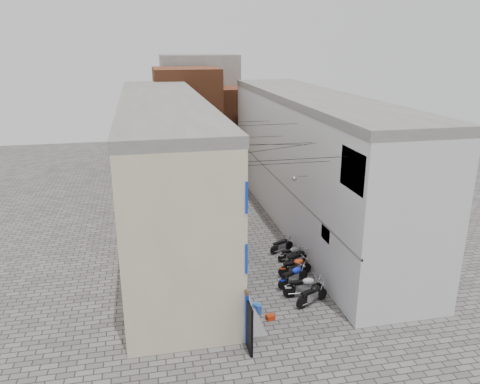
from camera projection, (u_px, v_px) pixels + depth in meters
ground at (302, 336)px, 20.53m from camera, size 90.00×90.00×0.00m
plinth at (212, 227)px, 32.19m from camera, size 0.90×26.00×0.25m
building_left at (166, 168)px, 30.22m from camera, size 5.10×27.00×9.00m
building_right at (312, 160)px, 32.23m from camera, size 5.94×26.00×9.00m
building_far_brick_left at (188, 122)px, 44.66m from camera, size 6.00×6.00×10.00m
building_far_brick_right at (235, 127)px, 47.82m from camera, size 5.00×6.00×8.00m
building_far_concrete at (200, 108)px, 50.49m from camera, size 8.00×5.00×11.00m
far_shopfront at (213, 166)px, 43.62m from camera, size 2.00×0.30×2.40m
overhead_wires at (261, 142)px, 25.46m from camera, size 5.80×13.02×1.32m
motorcycle_a at (312, 294)px, 22.87m from camera, size 2.05×1.36×1.14m
motorcycle_b at (304, 285)px, 23.55m from camera, size 2.17×0.82×1.23m
motorcycle_c at (293, 275)px, 24.64m from camera, size 2.10×1.44×1.17m
motorcycle_d at (295, 266)px, 25.72m from camera, size 2.03×0.88×1.14m
motorcycle_e at (298, 258)px, 26.59m from camera, size 2.13×1.44×1.18m
motorcycle_f at (291, 253)px, 27.47m from camera, size 1.75×0.85×0.97m
motorcycle_g at (282, 244)px, 28.59m from camera, size 1.80×1.17×1.00m
person_a at (238, 275)px, 23.74m from camera, size 0.47×0.62×1.53m
person_b at (234, 262)px, 24.93m from camera, size 0.67×0.85×1.73m
water_jug_near at (259, 309)px, 22.16m from camera, size 0.37×0.37×0.44m
water_jug_far at (256, 307)px, 22.33m from camera, size 0.35×0.35×0.46m
red_crate at (270, 317)px, 21.71m from camera, size 0.44×0.37×0.24m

